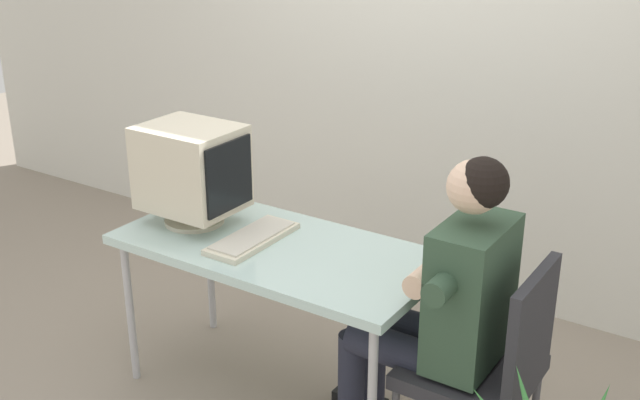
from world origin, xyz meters
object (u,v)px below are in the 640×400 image
(keyboard, at_px, (252,238))
(office_chair, at_px, (489,362))
(person_seated, at_px, (442,302))
(crt_monitor, at_px, (192,169))
(desk, at_px, (277,256))

(keyboard, height_order, office_chair, office_chair)
(person_seated, bearing_deg, crt_monitor, -178.78)
(person_seated, bearing_deg, office_chair, 0.00)
(crt_monitor, height_order, person_seated, person_seated)
(crt_monitor, distance_m, person_seated, 1.24)
(crt_monitor, distance_m, keyboard, 0.42)
(crt_monitor, bearing_deg, keyboard, -3.19)
(crt_monitor, height_order, office_chair, crt_monitor)
(crt_monitor, bearing_deg, person_seated, 1.22)
(office_chair, xyz_separation_m, person_seated, (-0.20, -0.00, 0.19))
(keyboard, distance_m, office_chair, 1.10)
(desk, bearing_deg, office_chair, 0.98)
(crt_monitor, height_order, keyboard, crt_monitor)
(desk, relative_size, crt_monitor, 3.09)
(desk, bearing_deg, keyboard, -165.05)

